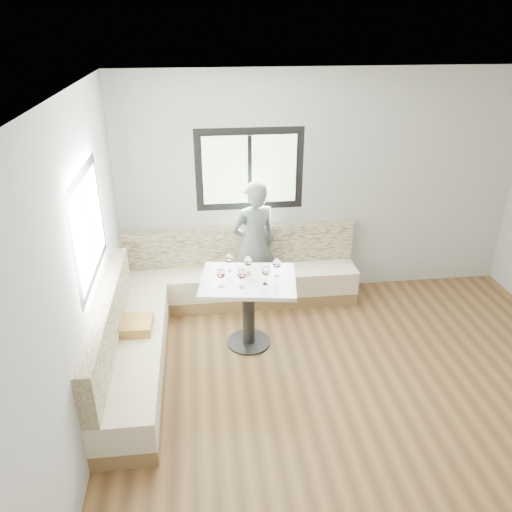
{
  "coord_description": "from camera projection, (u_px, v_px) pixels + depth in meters",
  "views": [
    {
      "loc": [
        -1.51,
        -3.28,
        3.32
      ],
      "look_at": [
        -0.95,
        1.41,
        1.03
      ],
      "focal_mm": 35.0,
      "sensor_mm": 36.0,
      "label": 1
    }
  ],
  "objects": [
    {
      "name": "person",
      "position": [
        254.0,
        245.0,
        6.03
      ],
      "size": [
        0.68,
        0.55,
        1.61
      ],
      "primitive_type": "imported",
      "rotation": [
        0.0,
        0.0,
        3.47
      ],
      "color": "#565D5B",
      "rests_on": "ground"
    },
    {
      "name": "wine_glass_c",
      "position": [
        266.0,
        271.0,
        5.08
      ],
      "size": [
        0.09,
        0.09,
        0.21
      ],
      "color": "white",
      "rests_on": "table"
    },
    {
      "name": "wine_glass_f",
      "position": [
        229.0,
        259.0,
        5.34
      ],
      "size": [
        0.09,
        0.09,
        0.21
      ],
      "color": "white",
      "rests_on": "table"
    },
    {
      "name": "table",
      "position": [
        248.0,
        296.0,
        5.33
      ],
      "size": [
        1.09,
        0.91,
        0.81
      ],
      "rotation": [
        0.0,
        0.0,
        -0.15
      ],
      "color": "black",
      "rests_on": "ground"
    },
    {
      "name": "wine_glass_d",
      "position": [
        248.0,
        262.0,
        5.28
      ],
      "size": [
        0.09,
        0.09,
        0.21
      ],
      "color": "white",
      "rests_on": "table"
    },
    {
      "name": "room",
      "position": [
        384.0,
        279.0,
        3.98
      ],
      "size": [
        5.01,
        5.01,
        2.81
      ],
      "color": "brown",
      "rests_on": "ground"
    },
    {
      "name": "olive_ramekin",
      "position": [
        245.0,
        272.0,
        5.34
      ],
      "size": [
        0.11,
        0.11,
        0.05
      ],
      "color": "white",
      "rests_on": "table"
    },
    {
      "name": "wine_glass_a",
      "position": [
        221.0,
        274.0,
        5.03
      ],
      "size": [
        0.09,
        0.09,
        0.21
      ],
      "color": "white",
      "rests_on": "table"
    },
    {
      "name": "wine_glass_b",
      "position": [
        242.0,
        274.0,
        5.02
      ],
      "size": [
        0.09,
        0.09,
        0.21
      ],
      "color": "white",
      "rests_on": "table"
    },
    {
      "name": "wine_glass_e",
      "position": [
        277.0,
        264.0,
        5.23
      ],
      "size": [
        0.09,
        0.09,
        0.21
      ],
      "color": "white",
      "rests_on": "table"
    },
    {
      "name": "banquette",
      "position": [
        198.0,
        305.0,
        5.68
      ],
      "size": [
        2.9,
        2.8,
        0.95
      ],
      "color": "olive",
      "rests_on": "ground"
    }
  ]
}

